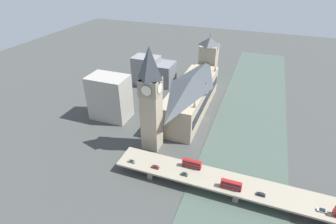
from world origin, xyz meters
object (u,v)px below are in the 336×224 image
at_px(parliament_hall, 192,94).
at_px(victoria_tower, 208,62).
at_px(road_bridge, 238,186).
at_px(double_decker_bus_mid, 192,164).
at_px(car_northbound_mid, 132,161).
at_px(car_northbound_tail, 155,167).
at_px(car_northbound_lead, 184,174).
at_px(car_southbound_lead, 261,194).
at_px(double_decker_bus_lead, 231,185).
at_px(clock_tower, 151,99).
at_px(car_southbound_mid, 322,210).

height_order(parliament_hall, victoria_tower, victoria_tower).
xyz_separation_m(parliament_hall, road_bridge, (-47.74, 76.10, -9.98)).
height_order(victoria_tower, double_decker_bus_mid, victoria_tower).
xyz_separation_m(car_northbound_mid, car_northbound_tail, (-14.98, -0.39, 0.07)).
xyz_separation_m(car_northbound_lead, car_southbound_lead, (-40.37, 0.14, -0.06)).
height_order(double_decker_bus_lead, car_northbound_tail, double_decker_bus_lead).
xyz_separation_m(double_decker_bus_lead, car_northbound_mid, (57.57, 0.07, -1.92)).
bearing_deg(car_northbound_mid, car_northbound_lead, -178.76).
bearing_deg(double_decker_bus_mid, car_southbound_lead, 168.68).
bearing_deg(clock_tower, double_decker_bus_mid, 151.14).
xyz_separation_m(double_decker_bus_lead, car_northbound_lead, (25.35, -0.63, -1.82)).
height_order(clock_tower, road_bridge, clock_tower).
xyz_separation_m(clock_tower, victoria_tower, (-11.19, -110.72, -12.90)).
bearing_deg(double_decker_bus_lead, road_bridge, -131.60).
relative_size(victoria_tower, double_decker_bus_mid, 4.56).
xyz_separation_m(clock_tower, car_southbound_lead, (-70.52, 25.39, -29.04)).
xyz_separation_m(double_decker_bus_lead, car_southbound_lead, (-15.02, -0.49, -1.88)).
relative_size(clock_tower, road_bridge, 0.50).
relative_size(clock_tower, car_northbound_tail, 15.07).
bearing_deg(car_northbound_tail, parliament_hall, -88.81).
distance_m(car_southbound_lead, car_southbound_mid, 27.79).
height_order(parliament_hall, car_northbound_lead, parliament_hall).
height_order(double_decker_bus_mid, car_northbound_lead, double_decker_bus_mid).
xyz_separation_m(parliament_hall, car_northbound_lead, (-18.90, 79.40, -8.05)).
bearing_deg(car_southbound_lead, clock_tower, -19.80).
xyz_separation_m(clock_tower, car_northbound_mid, (2.07, 25.95, -29.08)).
distance_m(clock_tower, car_southbound_mid, 105.63).
xyz_separation_m(parliament_hall, victoria_tower, (0.06, -56.58, 8.04)).
relative_size(victoria_tower, car_northbound_lead, 13.06).
bearing_deg(victoria_tower, road_bridge, 109.81).
relative_size(parliament_hall, car_northbound_mid, 19.97).
bearing_deg(car_northbound_mid, car_southbound_lead, -179.56).
height_order(double_decker_bus_lead, car_southbound_mid, double_decker_bus_lead).
height_order(car_northbound_mid, car_southbound_mid, car_southbound_mid).
bearing_deg(double_decker_bus_mid, road_bridge, 171.00).
bearing_deg(car_northbound_tail, car_northbound_mid, 1.50).
bearing_deg(car_northbound_mid, car_southbound_mid, -179.74).
xyz_separation_m(clock_tower, car_northbound_lead, (-30.15, 25.26, -28.98)).
xyz_separation_m(car_northbound_mid, car_southbound_mid, (-100.38, -0.46, 0.04)).
bearing_deg(double_decker_bus_mid, car_northbound_lead, 75.34).
bearing_deg(victoria_tower, car_southbound_mid, 122.60).
xyz_separation_m(parliament_hall, car_southbound_lead, (-59.28, 79.53, -8.10)).
distance_m(car_northbound_lead, car_northbound_tail, 17.25).
distance_m(clock_tower, road_bridge, 70.12).
height_order(parliament_hall, double_decker_bus_mid, parliament_hall).
bearing_deg(victoria_tower, car_northbound_lead, 97.94).
distance_m(car_northbound_tail, car_southbound_lead, 57.62).
distance_m(parliament_hall, victoria_tower, 57.15).
bearing_deg(double_decker_bus_mid, car_northbound_tail, 22.24).
bearing_deg(parliament_hall, car_northbound_lead, 103.39).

